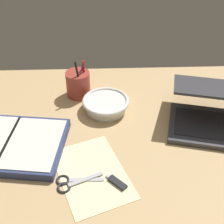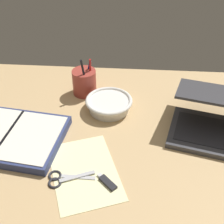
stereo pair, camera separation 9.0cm
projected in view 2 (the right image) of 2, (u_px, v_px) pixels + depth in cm
name	position (u px, v px, depth cm)	size (l,w,h in cm)	color
desk_top	(114.00, 150.00, 100.38)	(140.00, 100.00, 2.00)	tan
laptop	(220.00, 121.00, 102.68)	(36.50, 34.65, 14.83)	#38383D
bowl	(109.00, 104.00, 113.81)	(17.18, 17.18, 4.72)	silver
pen_cup	(84.00, 82.00, 121.03)	(9.19, 9.19, 16.08)	#9E382D
planner	(9.00, 136.00, 101.79)	(37.58, 29.47, 3.26)	navy
scissors	(61.00, 179.00, 89.38)	(13.78, 7.19, 0.80)	#B7B7BC
paper_sheet_front	(84.00, 171.00, 91.85)	(18.44, 27.14, 0.16)	#F4EFB2
usb_drive	(107.00, 182.00, 88.08)	(6.20, 6.24, 1.00)	black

